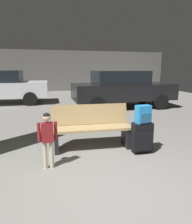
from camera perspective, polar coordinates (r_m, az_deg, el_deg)
ground_plane at (r=6.56m, az=-8.02°, el=-3.08°), size 18.00×18.00×0.10m
garage_back_wall at (r=15.16m, az=-13.30°, el=10.76°), size 18.00×0.12×2.80m
bench at (r=4.33m, az=-1.24°, el=-4.09°), size 1.64×0.67×0.89m
suitcase at (r=4.19m, az=12.38°, el=-6.67°), size 0.39×0.25×0.60m
backpack_bright at (r=4.07m, az=12.68°, el=-0.65°), size 0.29×0.21×0.34m
child at (r=3.50m, az=-13.03°, el=-5.99°), size 0.32×0.19×0.94m
parked_car_near at (r=8.81m, az=7.03°, el=6.45°), size 4.17×1.94×1.51m
parked_car_far at (r=10.55m, az=-24.49°, el=6.37°), size 4.21×2.02×1.51m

